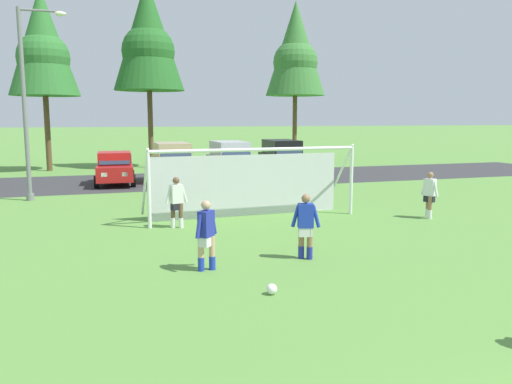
# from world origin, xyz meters

# --- Properties ---
(ground_plane) EXTENTS (400.00, 400.00, 0.00)m
(ground_plane) POSITION_xyz_m (0.00, 15.00, 0.00)
(ground_plane) COLOR #598C3D
(parking_lot_strip) EXTENTS (52.00, 8.40, 0.01)m
(parking_lot_strip) POSITION_xyz_m (0.00, 26.42, 0.00)
(parking_lot_strip) COLOR #333335
(parking_lot_strip) RESTS_ON ground
(soccer_ball) EXTENTS (0.22, 0.22, 0.22)m
(soccer_ball) POSITION_xyz_m (-1.67, 6.75, 0.11)
(soccer_ball) COLOR white
(soccer_ball) RESTS_ON ground
(soccer_goal) EXTENTS (7.48, 2.21, 2.57)m
(soccer_goal) POSITION_xyz_m (0.32, 14.74, 1.29)
(soccer_goal) COLOR white
(soccer_goal) RESTS_ON ground
(player_striker_near) EXTENTS (0.75, 0.34, 1.64)m
(player_striker_near) POSITION_xyz_m (-2.47, 13.63, 0.82)
(player_striker_near) COLOR brown
(player_striker_near) RESTS_ON ground
(player_midfield_center) EXTENTS (0.63, 0.53, 1.64)m
(player_midfield_center) POSITION_xyz_m (-2.56, 8.76, 0.82)
(player_midfield_center) COLOR tan
(player_midfield_center) RESTS_ON ground
(player_defender_far) EXTENTS (0.37, 0.74, 1.64)m
(player_defender_far) POSITION_xyz_m (6.22, 12.50, 0.82)
(player_defender_far) COLOR #936B4C
(player_defender_far) RESTS_ON ground
(player_winger_right) EXTENTS (0.71, 0.35, 1.64)m
(player_winger_right) POSITION_xyz_m (0.00, 8.97, 0.82)
(player_winger_right) COLOR #936B4C
(player_winger_right) RESTS_ON ground
(parked_car_slot_far_left) EXTENTS (2.20, 4.29, 1.72)m
(parked_car_slot_far_left) POSITION_xyz_m (-3.86, 25.53, 0.88)
(parked_car_slot_far_left) COLOR red
(parked_car_slot_far_left) RESTS_ON ground
(parked_car_slot_left) EXTENTS (2.16, 4.61, 2.16)m
(parked_car_slot_left) POSITION_xyz_m (-0.79, 25.62, 1.11)
(parked_car_slot_left) COLOR tan
(parked_car_slot_left) RESTS_ON ground
(parked_car_slot_center_left) EXTENTS (2.14, 4.60, 2.16)m
(parked_car_slot_center_left) POSITION_xyz_m (2.66, 26.20, 1.11)
(parked_car_slot_center_left) COLOR #B2B2BC
(parked_car_slot_center_left) RESTS_ON ground
(parked_car_slot_center) EXTENTS (2.33, 4.70, 2.16)m
(parked_car_slot_center) POSITION_xyz_m (6.23, 27.13, 1.11)
(parked_car_slot_center) COLOR black
(parked_car_slot_center) RESTS_ON ground
(tree_left_edge) EXTENTS (4.46, 4.46, 11.90)m
(tree_left_edge) POSITION_xyz_m (-7.75, 34.28, 8.19)
(tree_left_edge) COLOR brown
(tree_left_edge) RESTS_ON ground
(tree_mid_left) EXTENTS (4.88, 4.88, 13.02)m
(tree_mid_left) POSITION_xyz_m (-0.96, 34.58, 8.96)
(tree_mid_left) COLOR brown
(tree_mid_left) RESTS_ON ground
(tree_center_back) EXTENTS (4.79, 4.79, 12.78)m
(tree_center_back) POSITION_xyz_m (10.95, 36.80, 8.79)
(tree_center_back) COLOR brown
(tree_center_back) RESTS_ON ground
(street_lamp) EXTENTS (2.00, 0.32, 7.98)m
(street_lamp) POSITION_xyz_m (-7.42, 21.07, 4.13)
(street_lamp) COLOR slate
(street_lamp) RESTS_ON ground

